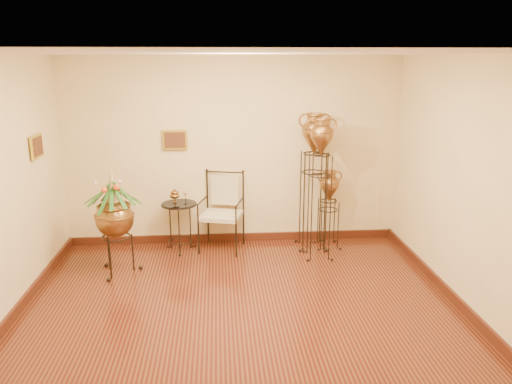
{
  "coord_description": "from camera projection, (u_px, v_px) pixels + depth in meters",
  "views": [
    {
      "loc": [
        -0.23,
        -4.84,
        2.75
      ],
      "look_at": [
        0.25,
        1.3,
        1.1
      ],
      "focal_mm": 35.0,
      "sensor_mm": 36.0,
      "label": 1
    }
  ],
  "objects": [
    {
      "name": "amphora_tall",
      "position": [
        320.0,
        187.0,
        6.9
      ],
      "size": [
        0.51,
        0.51,
        2.01
      ],
      "rotation": [
        0.0,
        0.0,
        -0.39
      ],
      "color": "black",
      "rests_on": "ground"
    },
    {
      "name": "armchair",
      "position": [
        221.0,
        212.0,
        7.3
      ],
      "size": [
        0.77,
        0.74,
        1.14
      ],
      "rotation": [
        0.0,
        0.0,
        -0.26
      ],
      "color": "black",
      "rests_on": "ground"
    },
    {
      "name": "room_shell",
      "position": [
        240.0,
        165.0,
        4.95
      ],
      "size": [
        5.02,
        5.02,
        2.81
      ],
      "color": "#FAE2A1",
      "rests_on": "ground"
    },
    {
      "name": "ground",
      "position": [
        242.0,
        322.0,
        5.39
      ],
      "size": [
        5.0,
        5.0,
        0.0
      ],
      "primitive_type": "plane",
      "color": "#5B3015",
      "rests_on": "ground"
    },
    {
      "name": "side_table",
      "position": [
        180.0,
        226.0,
        7.3
      ],
      "size": [
        0.66,
        0.66,
        0.92
      ],
      "rotation": [
        0.0,
        0.0,
        -0.42
      ],
      "color": "black",
      "rests_on": "ground"
    },
    {
      "name": "planter_urn",
      "position": [
        114.0,
        214.0,
        6.43
      ],
      "size": [
        0.94,
        0.94,
        1.45
      ],
      "rotation": [
        0.0,
        0.0,
        -0.25
      ],
      "color": "black",
      "rests_on": "ground"
    },
    {
      "name": "amphora_short",
      "position": [
        328.0,
        209.0,
        7.41
      ],
      "size": [
        0.39,
        0.39,
        1.19
      ],
      "rotation": [
        0.0,
        0.0,
        -0.09
      ],
      "color": "black",
      "rests_on": "ground"
    },
    {
      "name": "amphora_mid",
      "position": [
        313.0,
        181.0,
        7.28
      ],
      "size": [
        0.51,
        0.51,
        2.03
      ],
      "rotation": [
        0.0,
        0.0,
        -0.15
      ],
      "color": "black",
      "rests_on": "ground"
    }
  ]
}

